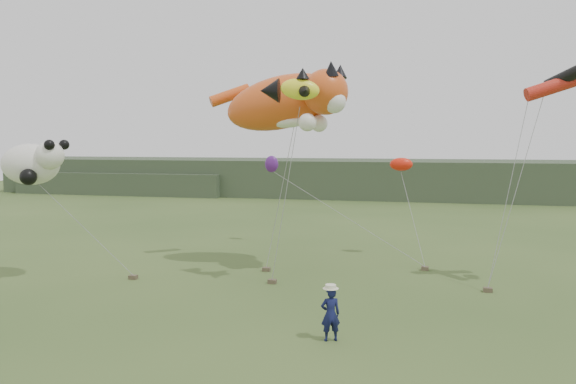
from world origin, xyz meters
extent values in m
plane|color=#385123|center=(0.00, 0.00, 0.00)|extent=(120.00, 120.00, 0.00)
cube|color=#2D3D28|center=(0.00, 45.00, 2.00)|extent=(90.00, 12.00, 4.00)
cube|color=#2D3D28|center=(-30.00, 42.00, 1.25)|extent=(25.00, 8.00, 2.50)
imported|color=#111641|center=(1.28, -1.56, 0.83)|extent=(0.71, 0.61, 1.65)
cube|color=brown|center=(-3.14, 6.85, 0.09)|extent=(0.34, 0.28, 0.18)
cube|color=brown|center=(-2.27, 4.70, 0.09)|extent=(0.34, 0.28, 0.18)
cube|color=brown|center=(6.56, 5.44, 0.09)|extent=(0.34, 0.28, 0.18)
cube|color=brown|center=(-8.43, 3.99, 0.09)|extent=(0.34, 0.28, 0.18)
cube|color=brown|center=(4.09, 8.78, 0.09)|extent=(0.34, 0.28, 0.18)
ellipsoid|color=#DE521A|center=(-2.63, 7.96, 7.91)|extent=(6.11, 3.21, 3.61)
sphere|color=#DE521A|center=(-0.37, 6.83, 8.25)|extent=(2.03, 2.03, 2.03)
cone|color=black|center=(-0.03, 6.27, 9.21)|extent=(0.63, 0.77, 0.76)
cone|color=black|center=(0.20, 7.40, 9.21)|extent=(0.63, 0.73, 0.72)
sphere|color=white|center=(0.08, 6.49, 7.79)|extent=(1.02, 1.02, 1.02)
ellipsoid|color=white|center=(-2.40, 7.62, 7.00)|extent=(1.99, 0.99, 0.62)
sphere|color=white|center=(-1.05, 6.16, 6.89)|extent=(0.79, 0.79, 0.79)
sphere|color=white|center=(-0.82, 7.74, 6.89)|extent=(0.79, 0.79, 0.79)
cylinder|color=#DE521A|center=(-5.57, 8.87, 8.36)|extent=(2.10, 1.54, 1.23)
ellipsoid|color=#FFF828|center=(-1.02, 4.49, 8.17)|extent=(1.76, 0.87, 1.03)
cone|color=black|center=(-2.39, 4.83, 8.17)|extent=(0.91, 1.11, 1.03)
cone|color=black|center=(-0.90, 4.49, 8.80)|extent=(0.57, 0.57, 0.46)
cone|color=black|center=(-0.67, 3.91, 8.06)|extent=(0.61, 0.64, 0.46)
cone|color=black|center=(-0.67, 5.06, 8.06)|extent=(0.61, 0.64, 0.46)
cylinder|color=red|center=(9.41, 7.18, 8.42)|extent=(3.15, 1.24, 1.49)
ellipsoid|color=white|center=(-12.65, 2.98, 5.07)|extent=(2.69, 1.79, 1.79)
sphere|color=white|center=(-11.46, 2.69, 5.47)|extent=(1.19, 1.19, 1.19)
sphere|color=black|center=(-11.16, 2.29, 5.92)|extent=(0.44, 0.44, 0.44)
sphere|color=black|center=(-11.06, 3.13, 5.92)|extent=(0.44, 0.44, 0.44)
sphere|color=black|center=(-12.16, 2.19, 4.58)|extent=(0.70, 0.70, 0.70)
sphere|color=black|center=(-13.45, 3.28, 4.67)|extent=(0.70, 0.70, 0.70)
ellipsoid|color=red|center=(2.79, 11.89, 4.87)|extent=(1.19, 0.69, 0.69)
ellipsoid|color=#541B7A|center=(-4.87, 14.17, 4.72)|extent=(0.81, 0.54, 0.99)
camera|label=1|loc=(3.94, -18.02, 6.05)|focal=35.00mm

